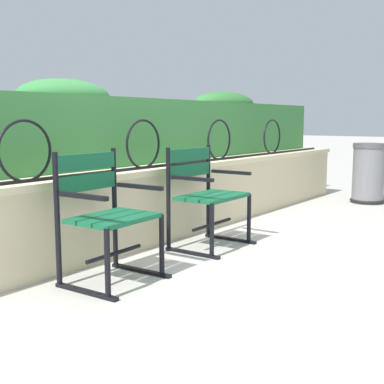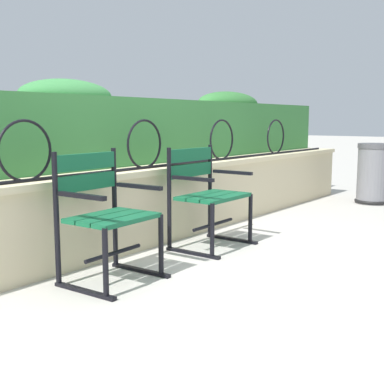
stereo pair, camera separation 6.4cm
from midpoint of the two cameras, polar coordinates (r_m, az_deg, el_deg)
ground_plane at (r=3.82m, az=1.50°, el=-8.30°), size 60.00×60.00×0.00m
stone_wall at (r=4.26m, az=-7.43°, el=-1.96°), size 8.16×0.41×0.67m
iron_arch_fence at (r=3.93m, az=-10.04°, el=4.57°), size 7.60×0.02×0.42m
hedge_row at (r=4.50m, az=-11.59°, el=7.18°), size 7.99×0.50×0.75m
park_chair_left at (r=3.43m, az=-9.35°, el=-2.31°), size 0.60×0.55×0.88m
park_chair_right at (r=4.31m, az=2.02°, el=-0.07°), size 0.65×0.53×0.86m
trash_bin at (r=6.97m, az=20.04°, el=1.82°), size 0.44×0.44×0.78m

